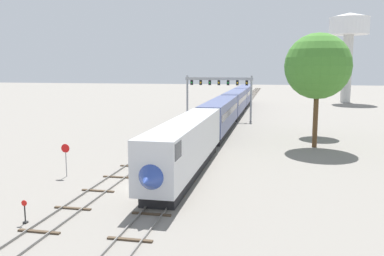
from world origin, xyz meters
The scene contains 10 objects.
ground_plane centered at (0.00, 0.00, 0.00)m, with size 400.00×400.00×0.00m, color gray.
track_main centered at (2.00, 60.00, 0.07)m, with size 2.60×200.00×0.16m.
track_near centered at (-3.50, 40.00, 0.07)m, with size 2.60×160.00×0.16m.
passenger_train centered at (2.00, 38.91, 2.60)m, with size 3.04×90.44×4.80m.
signal_gantry centered at (-0.25, 42.11, 5.95)m, with size 12.10×0.49×8.02m.
water_tower centered at (28.42, 86.80, 18.89)m, with size 10.40×10.40×23.73m.
switch_stand centered at (-5.10, -8.89, 0.52)m, with size 0.36×0.24×1.46m.
stop_sign centered at (-8.00, 1.49, 1.87)m, with size 0.76×0.08×2.88m.
trackside_tree_left centered at (15.19, 28.93, 8.41)m, with size 5.11×5.11×11.04m.
trackside_tree_mid centered at (14.35, 19.51, 9.52)m, with size 7.64×7.64×13.37m.
Camera 1 is at (9.54, -30.02, 9.38)m, focal length 38.07 mm.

